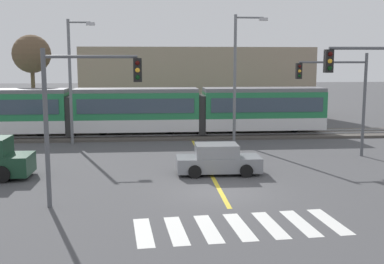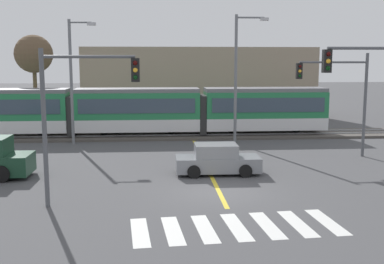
% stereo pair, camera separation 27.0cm
% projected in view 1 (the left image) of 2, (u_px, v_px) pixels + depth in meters
% --- Properties ---
extents(ground_plane, '(200.00, 200.00, 0.00)m').
position_uv_depth(ground_plane, '(220.00, 191.00, 20.94)').
color(ground_plane, '#474749').
extents(track_bed, '(120.00, 4.00, 0.18)m').
position_uv_depth(track_bed, '(190.00, 135.00, 36.01)').
color(track_bed, '#4C4742').
rests_on(track_bed, ground).
extents(rail_near, '(120.00, 0.08, 0.10)m').
position_uv_depth(rail_near, '(191.00, 135.00, 35.28)').
color(rail_near, '#939399').
rests_on(rail_near, track_bed).
extents(rail_far, '(120.00, 0.08, 0.10)m').
position_uv_depth(rail_far, '(190.00, 132.00, 36.69)').
color(rail_far, '#939399').
rests_on(rail_far, track_bed).
extents(light_rail_tram, '(28.00, 2.64, 3.43)m').
position_uv_depth(light_rail_tram, '(136.00, 110.00, 35.36)').
color(light_rail_tram, silver).
rests_on(light_rail_tram, track_bed).
extents(crosswalk_stripe_0, '(0.78, 2.84, 0.01)m').
position_uv_depth(crosswalk_stripe_0, '(143.00, 232.00, 15.98)').
color(crosswalk_stripe_0, silver).
rests_on(crosswalk_stripe_0, ground).
extents(crosswalk_stripe_1, '(0.78, 2.84, 0.01)m').
position_uv_depth(crosswalk_stripe_1, '(176.00, 230.00, 16.16)').
color(crosswalk_stripe_1, silver).
rests_on(crosswalk_stripe_1, ground).
extents(crosswalk_stripe_2, '(0.78, 2.84, 0.01)m').
position_uv_depth(crosswalk_stripe_2, '(208.00, 228.00, 16.35)').
color(crosswalk_stripe_2, silver).
rests_on(crosswalk_stripe_2, ground).
extents(crosswalk_stripe_3, '(0.78, 2.84, 0.01)m').
position_uv_depth(crosswalk_stripe_3, '(240.00, 227.00, 16.53)').
color(crosswalk_stripe_3, silver).
rests_on(crosswalk_stripe_3, ground).
extents(crosswalk_stripe_4, '(0.78, 2.84, 0.01)m').
position_uv_depth(crosswalk_stripe_4, '(270.00, 225.00, 16.71)').
color(crosswalk_stripe_4, silver).
rests_on(crosswalk_stripe_4, ground).
extents(crosswalk_stripe_5, '(0.78, 2.84, 0.01)m').
position_uv_depth(crosswalk_stripe_5, '(300.00, 223.00, 16.89)').
color(crosswalk_stripe_5, silver).
rests_on(crosswalk_stripe_5, ground).
extents(crosswalk_stripe_6, '(0.78, 2.84, 0.01)m').
position_uv_depth(crosswalk_stripe_6, '(330.00, 221.00, 17.07)').
color(crosswalk_stripe_6, silver).
rests_on(crosswalk_stripe_6, ground).
extents(lane_centre_line, '(0.20, 15.79, 0.01)m').
position_uv_depth(lane_centre_line, '(206.00, 165.00, 26.27)').
color(lane_centre_line, gold).
rests_on(lane_centre_line, ground).
extents(sedan_crossing, '(4.22, 1.96, 1.52)m').
position_uv_depth(sedan_crossing, '(218.00, 160.00, 24.13)').
color(sedan_crossing, gray).
rests_on(sedan_crossing, ground).
extents(traffic_light_mid_right, '(4.25, 0.38, 6.07)m').
position_uv_depth(traffic_light_mid_right, '(341.00, 89.00, 27.97)').
color(traffic_light_mid_right, '#515459').
rests_on(traffic_light_mid_right, ground).
extents(traffic_light_near_left, '(3.75, 0.38, 6.12)m').
position_uv_depth(traffic_light_near_left, '(78.00, 102.00, 18.25)').
color(traffic_light_near_left, '#515459').
rests_on(traffic_light_near_left, ground).
extents(traffic_light_near_right, '(3.75, 0.38, 6.44)m').
position_uv_depth(traffic_light_near_right, '(383.00, 95.00, 19.19)').
color(traffic_light_near_right, '#515459').
rests_on(traffic_light_near_right, ground).
extents(street_lamp_west, '(1.83, 0.28, 8.32)m').
position_uv_depth(street_lamp_west, '(72.00, 75.00, 31.93)').
color(street_lamp_west, slate).
rests_on(street_lamp_west, ground).
extents(street_lamp_centre, '(2.25, 0.28, 8.65)m').
position_uv_depth(street_lamp_centre, '(238.00, 71.00, 32.34)').
color(street_lamp_centre, slate).
rests_on(street_lamp_centre, ground).
extents(bare_tree_far_west, '(3.09, 3.09, 7.70)m').
position_uv_depth(bare_tree_far_west, '(32.00, 55.00, 38.99)').
color(bare_tree_far_west, brown).
rests_on(bare_tree_far_west, ground).
extents(building_backdrop_far, '(22.05, 6.00, 6.85)m').
position_uv_depth(building_backdrop_far, '(196.00, 83.00, 47.17)').
color(building_backdrop_far, gray).
rests_on(building_backdrop_far, ground).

